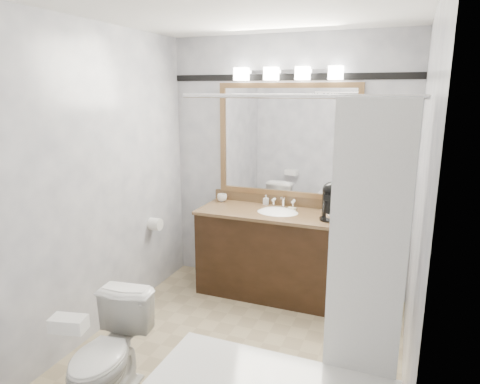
{
  "coord_description": "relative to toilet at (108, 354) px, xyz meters",
  "views": [
    {
      "loc": [
        1.1,
        -2.75,
        1.98
      ],
      "look_at": [
        -0.12,
        0.35,
        1.18
      ],
      "focal_mm": 32.0,
      "sensor_mm": 36.0,
      "label": 1
    }
  ],
  "objects": [
    {
      "name": "cup_left",
      "position": [
        -0.09,
        2.02,
        0.55
      ],
      "size": [
        0.13,
        0.13,
        0.08
      ],
      "primitive_type": "imported",
      "rotation": [
        0.0,
        0.0,
        -0.41
      ],
      "color": "white",
      "rests_on": "vanity"
    },
    {
      "name": "vanity",
      "position": [
        0.57,
        1.84,
        0.1
      ],
      "size": [
        1.53,
        0.58,
        0.97
      ],
      "color": "black",
      "rests_on": "ground"
    },
    {
      "name": "accent_stripe",
      "position": [
        0.57,
        2.12,
        1.76
      ],
      "size": [
        2.4,
        0.01,
        0.06
      ],
      "primitive_type": "cube",
      "color": "black",
      "rests_on": "room"
    },
    {
      "name": "tp_roll",
      "position": [
        -0.57,
        1.49,
        0.36
      ],
      "size": [
        0.11,
        0.12,
        0.12
      ],
      "primitive_type": "cylinder",
      "rotation": [
        0.0,
        1.57,
        0.0
      ],
      "color": "white",
      "rests_on": "room"
    },
    {
      "name": "soap_bottle_a",
      "position": [
        0.38,
        2.06,
        0.56
      ],
      "size": [
        0.05,
        0.05,
        0.1
      ],
      "primitive_type": "imported",
      "rotation": [
        0.0,
        0.0,
        -0.19
      ],
      "color": "white",
      "rests_on": "vanity"
    },
    {
      "name": "tissue_box",
      "position": [
        0.0,
        -0.3,
        0.38
      ],
      "size": [
        0.21,
        0.15,
        0.08
      ],
      "primitive_type": "cube",
      "rotation": [
        0.0,
        0.0,
        0.23
      ],
      "color": "white",
      "rests_on": "toilet"
    },
    {
      "name": "mirror",
      "position": [
        0.57,
        2.11,
        1.16
      ],
      "size": [
        1.4,
        0.04,
        1.1
      ],
      "color": "olive",
      "rests_on": "room"
    },
    {
      "name": "vanity_light_bar",
      "position": [
        0.57,
        2.05,
        1.79
      ],
      "size": [
        1.02,
        0.14,
        0.12
      ],
      "color": "silver",
      "rests_on": "room"
    },
    {
      "name": "room",
      "position": [
        0.57,
        0.82,
        0.91
      ],
      "size": [
        2.42,
        2.62,
        2.52
      ],
      "color": "tan",
      "rests_on": "ground"
    },
    {
      "name": "toilet",
      "position": [
        0.0,
        0.0,
        0.0
      ],
      "size": [
        0.47,
        0.71,
        0.68
      ],
      "primitive_type": "imported",
      "rotation": [
        0.0,
        0.0,
        0.13
      ],
      "color": "white",
      "rests_on": "ground"
    },
    {
      "name": "coffee_maker",
      "position": [
        1.06,
        1.81,
        0.68
      ],
      "size": [
        0.17,
        0.22,
        0.34
      ],
      "rotation": [
        0.0,
        0.0,
        0.12
      ],
      "color": "black",
      "rests_on": "vanity"
    },
    {
      "name": "soap_bar",
      "position": [
        0.67,
        1.96,
        0.52
      ],
      "size": [
        0.08,
        0.05,
        0.02
      ],
      "primitive_type": "cube",
      "rotation": [
        0.0,
        0.0,
        -0.1
      ],
      "color": "beige",
      "rests_on": "vanity"
    }
  ]
}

